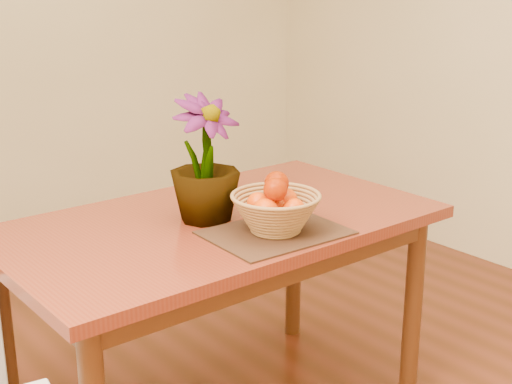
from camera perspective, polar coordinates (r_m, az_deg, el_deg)
table at (r=2.33m, az=-2.99°, el=-4.12°), size 1.40×0.80×0.75m
placemat at (r=2.16m, az=1.58°, el=-3.27°), size 0.42×0.32×0.01m
wicker_basket at (r=2.14m, az=1.59°, el=-1.81°), size 0.27×0.27×0.11m
orange_pile at (r=2.13m, az=1.60°, el=-0.37°), size 0.19×0.18×0.13m
potted_plant at (r=2.23m, az=-4.12°, el=2.63°), size 0.24×0.24×0.40m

